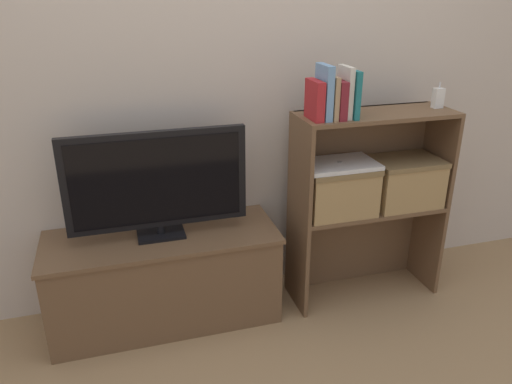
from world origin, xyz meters
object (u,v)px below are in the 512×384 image
tv_stand (165,278)px  book_teal (351,94)px  book_crimson (315,100)px  storage_basket_right (404,180)px  book_skyblue (324,92)px  book_tan (331,97)px  tv (157,182)px  storage_basket_left (338,187)px  book_ivory (345,92)px  baby_monitor (438,98)px  book_maroon (337,99)px  laptop (339,164)px

tv_stand → book_teal: (0.89, -0.10, 0.88)m
book_crimson → storage_basket_right: (0.53, 0.03, -0.45)m
book_crimson → book_skyblue: (0.04, 0.00, 0.03)m
book_crimson → book_tan: book_tan is taller
book_teal → book_crimson: bearing=180.0°
book_crimson → book_teal: (0.18, 0.00, 0.02)m
tv → storage_basket_left: bearing=-4.8°
book_ivory → storage_basket_right: book_ivory is taller
book_tan → baby_monitor: 0.60m
book_skyblue → book_maroon: book_skyblue is taller
storage_basket_left → storage_basket_right: bearing=0.0°
storage_basket_right → book_skyblue: bearing=-176.9°
book_skyblue → baby_monitor: size_ratio=1.89×
book_tan → book_maroon: bearing=0.0°
storage_basket_left → tv_stand: bearing=175.1°
book_maroon → book_teal: 0.07m
tv_stand → baby_monitor: bearing=-2.4°
tv → book_skyblue: book_skyblue is taller
tv_stand → tv: tv is taller
tv → laptop: (0.87, -0.07, 0.02)m
book_tan → laptop: size_ratio=0.54×
tv → baby_monitor: baby_monitor is taller
book_maroon → book_crimson: bearing=180.0°
laptop → book_skyblue: bearing=-166.9°
storage_basket_right → baby_monitor: bearing=5.9°
baby_monitor → storage_basket_right: size_ratio=0.37×
tv_stand → book_maroon: bearing=-7.0°
tv → storage_basket_right: 1.24m
book_maroon → book_ivory: 0.05m
book_teal → storage_basket_left: 0.47m
laptop → tv: bearing=175.2°
book_tan → book_teal: 0.10m
tv_stand → baby_monitor: (1.38, -0.06, 0.82)m
baby_monitor → book_skyblue: bearing=-176.3°
storage_basket_right → tv: bearing=176.6°
tv_stand → tv: 0.51m
book_skyblue → book_teal: (0.13, 0.00, -0.01)m
baby_monitor → tv_stand: bearing=177.6°
tv → book_maroon: size_ratio=4.77×
baby_monitor → laptop: baby_monitor is taller
book_teal → storage_basket_right: 0.58m
book_ivory → tv_stand: bearing=173.3°
book_crimson → storage_basket_left: book_crimson is taller
book_crimson → laptop: (0.16, 0.03, -0.33)m
book_ivory → book_crimson: bearing=180.0°
book_ivory → tv: bearing=173.4°
tv → baby_monitor: size_ratio=6.44×
book_tan → baby_monitor: size_ratio=1.51×
book_crimson → laptop: size_ratio=0.49×
storage_basket_right → book_crimson: bearing=-177.2°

